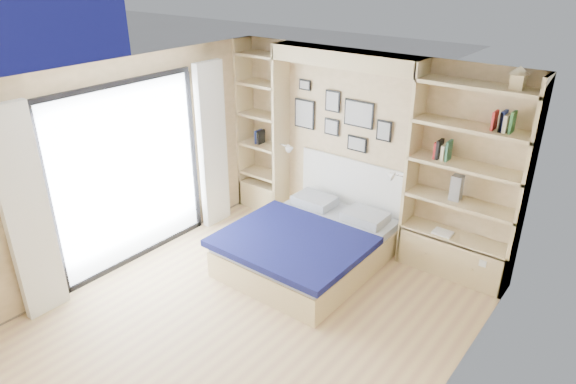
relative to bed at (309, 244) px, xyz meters
The scene contains 8 objects.
ground 1.24m from the bed, 82.54° to the right, with size 4.50×4.50×0.00m, color tan.
room_shell 0.90m from the bed, 125.54° to the left, with size 4.50×4.50×4.50m.
bed is the anchor object (origin of this frame).
photo_gallery 1.71m from the bed, 106.08° to the left, with size 1.48×0.02×0.82m.
reading_lamps 1.16m from the bed, 100.12° to the left, with size 1.92×0.12×0.15m.
shelf_decor 2.07m from the bed, 35.01° to the left, with size 3.53×0.23×2.03m.
deck 3.66m from the bed, 160.76° to the right, with size 3.20×4.00×0.05m, color brown.
deck_chair 3.08m from the bed, 158.84° to the right, with size 0.70×0.85×0.74m.
Camera 1 is at (3.01, -3.31, 3.53)m, focal length 32.00 mm.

